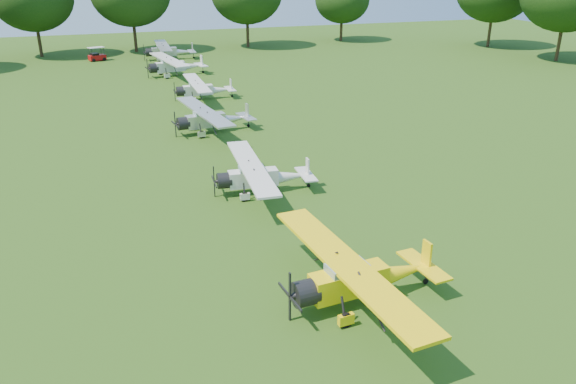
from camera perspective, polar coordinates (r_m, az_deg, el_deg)
name	(u,v)px	position (r m, az deg, el deg)	size (l,w,h in m)	color
ground	(256,199)	(31.61, -3.27, -0.76)	(160.00, 160.00, 0.00)	#214812
tree_belt	(317,51)	(30.60, 2.96, 14.15)	(137.36, 130.27, 14.52)	#311E13
aircraft_2	(360,276)	(22.16, 7.32, -8.41)	(6.57, 10.46, 2.06)	yellow
aircraft_3	(261,175)	(32.20, -2.81, 1.77)	(5.89, 9.37, 1.84)	silver
aircraft_4	(211,118)	(44.01, -7.81, 7.48)	(6.33, 10.03, 1.97)	silver
aircraft_5	(202,88)	(54.88, -8.69, 10.39)	(5.77, 9.16, 1.81)	silver
aircraft_6	(174,65)	(66.80, -11.46, 12.56)	(6.90, 10.91, 2.14)	silver
aircraft_7	(168,50)	(77.89, -12.11, 13.91)	(6.76, 10.74, 2.12)	silver
golf_cart	(97,56)	(79.54, -18.86, 12.92)	(2.33, 1.84, 1.75)	#AC0C0D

